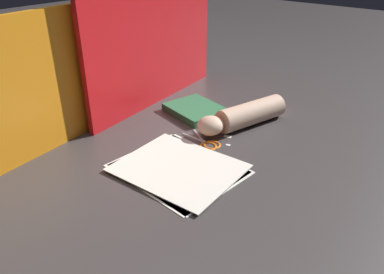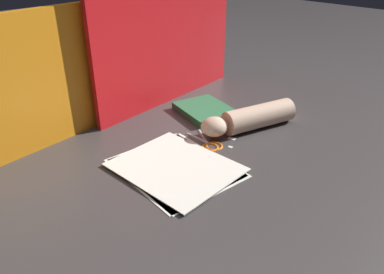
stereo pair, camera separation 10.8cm
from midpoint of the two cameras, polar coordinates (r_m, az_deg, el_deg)
name	(u,v)px [view 1 (the left image)]	position (r m, az deg, el deg)	size (l,w,h in m)	color
ground_plane	(203,154)	(1.11, -1.06, -2.69)	(6.00, 6.00, 0.00)	#3D3838
backdrop_panel_left	(72,74)	(1.23, -20.28, 8.89)	(0.89, 0.11, 0.40)	orange
backdrop_panel_center	(155,39)	(1.43, -7.89, 14.55)	(0.70, 0.10, 0.49)	red
paper_stack	(178,168)	(1.04, -5.10, -4.80)	(0.30, 0.35, 0.01)	white
book_closed	(195,110)	(1.37, -1.73, 4.10)	(0.21, 0.23, 0.03)	#2D7247
scissors	(206,142)	(1.17, -0.44, -0.90)	(0.10, 0.15, 0.01)	silver
hand_forearm	(242,116)	(1.27, 5.22, 3.22)	(0.35, 0.17, 0.08)	beige
paper_scrap_near	(228,136)	(1.21, 2.92, 0.03)	(0.02, 0.03, 0.00)	white
paper_scrap_mid	(228,145)	(1.16, 2.90, -1.26)	(0.01, 0.02, 0.00)	white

